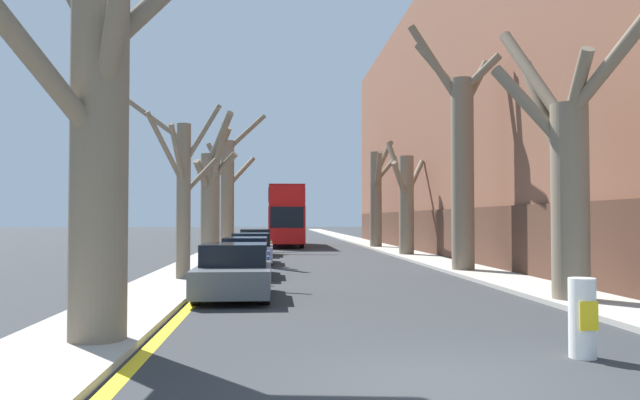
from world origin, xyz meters
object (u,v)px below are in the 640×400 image
Objects in this scene: street_tree_left_3 at (228,188)px; double_decker_bus at (286,213)px; street_tree_left_0 at (99,136)px; parked_car_2 at (252,249)px; street_tree_left_1 at (183,191)px; street_tree_right_1 at (461,160)px; street_tree_right_2 at (406,201)px; parked_car_1 at (245,258)px; parked_car_0 at (234,272)px; parked_car_3 at (256,243)px; street_tree_right_0 at (566,172)px; traffic_bollard at (582,318)px; street_tree_left_2 at (212,196)px; street_tree_right_3 at (377,195)px.

double_decker_bus is at bearing 60.85° from street_tree_left_3.
street_tree_left_0 is 1.74× the size of parked_car_2.
street_tree_right_1 is at bearing 15.77° from street_tree_left_1.
street_tree_right_2 is 1.54× the size of parked_car_1.
street_tree_right_1 is 11.24m from parked_car_0.
street_tree_left_0 is 12.38m from parked_car_1.
street_tree_left_3 reaches higher than parked_car_3.
street_tree_right_0 reaches higher than parked_car_3.
street_tree_right_2 is (0.09, 10.32, -1.25)m from street_tree_right_1.
traffic_bollard is (5.49, -25.46, -0.10)m from parked_car_3.
traffic_bollard is (3.64, -37.62, -1.89)m from double_decker_bus.
street_tree_right_0 is 8.64m from street_tree_right_1.
street_tree_left_1 is at bearing -90.01° from street_tree_left_2.
parked_car_2 is (-8.05, 5.11, -3.60)m from street_tree_right_1.
street_tree_right_0 is 32.56m from double_decker_bus.
parked_car_2 reaches higher than parked_car_1.
parked_car_0 is (1.92, -13.46, -2.44)m from street_tree_left_2.
street_tree_right_1 reaches higher than street_tree_left_0.
street_tree_right_3 is at bearing 85.61° from traffic_bollard.
parked_car_1 is at bearing -75.64° from street_tree_left_2.
double_decker_bus is (-6.23, 3.91, -1.21)m from street_tree_right_3.
street_tree_left_3 reaches higher than parked_car_2.
street_tree_left_2 is at bearing 144.44° from parked_car_2.
parked_car_1 is at bearing -125.71° from street_tree_right_2.
parked_car_2 is 1.03× the size of parked_car_3.
street_tree_left_0 is at bearing -155.73° from street_tree_right_0.
parked_car_0 reaches higher than traffic_bollard.
double_decker_bus is 18.47m from parked_car_2.
traffic_bollard is (7.41, -11.41, -2.35)m from street_tree_left_1.
street_tree_left_1 is 0.83× the size of street_tree_right_0.
street_tree_left_3 reaches higher than double_decker_bus.
street_tree_left_3 is at bearing 109.28° from parked_car_3.
street_tree_left_3 is 7.62× the size of traffic_bollard.
street_tree_right_1 is at bearing -54.39° from parked_car_3.
parked_car_3 is (1.92, 14.06, -2.24)m from street_tree_left_1.
parked_car_0 is (1.90, -23.65, -3.31)m from street_tree_left_3.
street_tree_right_2 reaches higher than parked_car_0.
street_tree_right_3 is (0.07, 28.06, 0.53)m from street_tree_right_0.
street_tree_right_1 is at bearing 40.90° from parked_car_0.
street_tree_right_0 reaches higher than parked_car_1.
parked_car_2 is at bearing 90.00° from parked_car_0.
street_tree_left_3 is 11.92m from street_tree_right_2.
street_tree_right_3 is 1.67× the size of parked_car_2.
traffic_bollard is (-2.52, -5.66, -2.57)m from street_tree_right_0.
parked_car_1 is 12.25m from parked_car_3.
street_tree_right_0 is 1.73× the size of parked_car_1.
street_tree_right_2 is at bearing 66.98° from street_tree_left_0.
street_tree_right_3 is at bearing 73.15° from street_tree_left_0.
street_tree_left_2 is 10.23m from street_tree_left_3.
street_tree_right_2 is 9.21m from street_tree_right_3.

